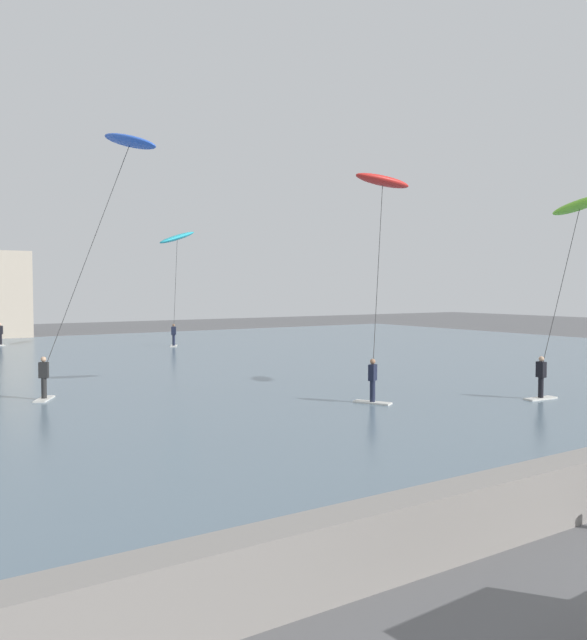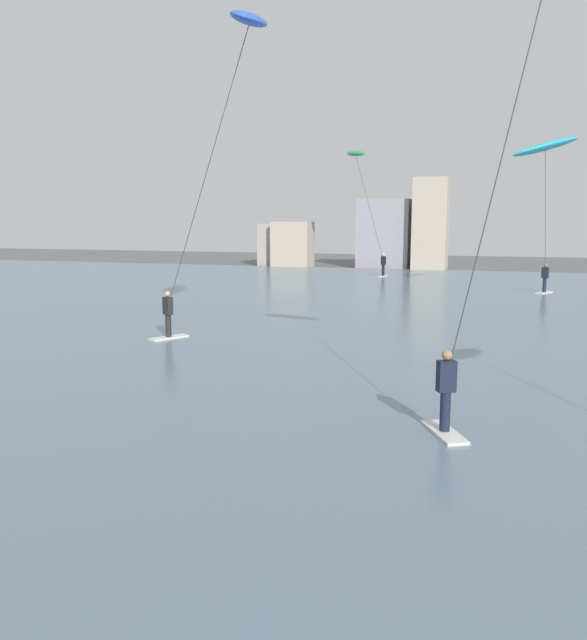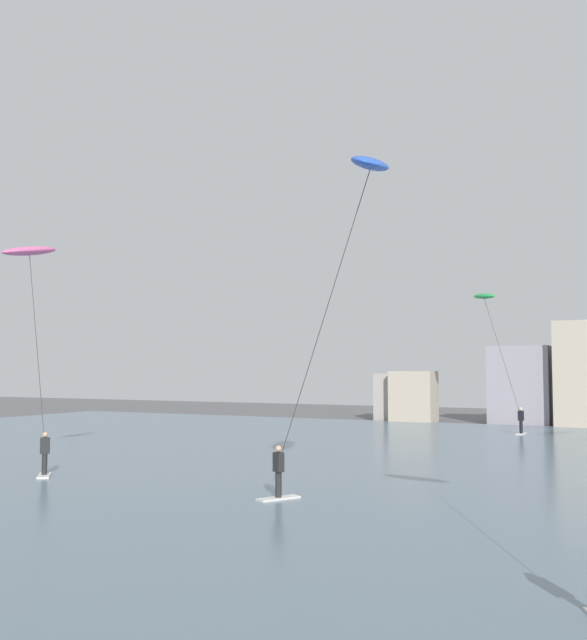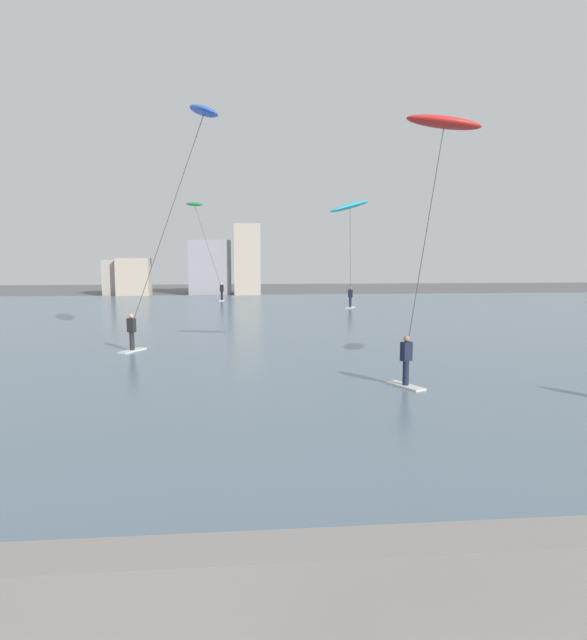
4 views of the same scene
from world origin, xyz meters
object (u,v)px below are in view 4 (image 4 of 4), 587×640
object	(u,v)px
kitesurfer_green	(199,217)
kitesurfer_red	(438,158)
kitesurfer_cyan	(350,213)
kitesurfer_blue	(197,132)

from	to	relation	value
kitesurfer_green	kitesurfer_red	world-z (taller)	kitesurfer_green
kitesurfer_cyan	kitesurfer_red	xyz separation A→B (m)	(-1.77, -23.55, -0.02)
kitesurfer_green	kitesurfer_blue	distance (m)	28.36
kitesurfer_green	kitesurfer_red	bearing A→B (deg)	-73.41
kitesurfer_red	kitesurfer_blue	world-z (taller)	kitesurfer_blue
kitesurfer_cyan	kitesurfer_green	distance (m)	16.11
kitesurfer_red	kitesurfer_blue	distance (m)	10.33
kitesurfer_red	kitesurfer_blue	bearing A→B (deg)	143.27
kitesurfer_red	kitesurfer_cyan	bearing A→B (deg)	85.71
kitesurfer_cyan	kitesurfer_blue	world-z (taller)	kitesurfer_blue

